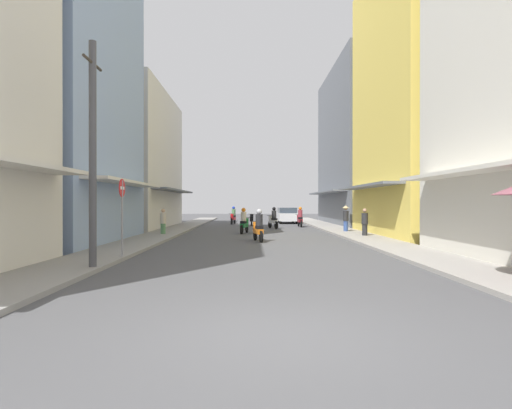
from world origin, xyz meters
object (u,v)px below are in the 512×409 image
Objects in this scene: motorbike_maroon at (300,218)px; pedestrian_midway at (365,223)px; motorbike_orange at (258,227)px; motorbike_black at (252,220)px; parked_car at (287,215)px; motorbike_green at (244,222)px; utility_pole at (93,153)px; pedestrian_crossing at (346,218)px; motorbike_red at (233,216)px; street_sign_no_entry at (122,207)px; motorbike_white at (273,219)px; pedestrian_far at (163,222)px.

motorbike_maroon reaches higher than pedestrian_midway.
motorbike_black is (-0.29, 14.01, -0.20)m from motorbike_orange.
parked_car is 16.22m from pedestrian_midway.
utility_pole reaches higher than motorbike_green.
pedestrian_midway is at bearing 45.37° from utility_pole.
pedestrian_crossing is at bearing 93.79° from pedestrian_midway.
utility_pole reaches higher than pedestrian_crossing.
motorbike_red is 0.99× the size of motorbike_black.
parked_car is 2.42× the size of pedestrian_crossing.
parked_car is at bearing 72.72° from street_sign_no_entry.
motorbike_white is at bearing 82.71° from motorbike_orange.
pedestrian_far reaches higher than parked_car.
motorbike_orange is 1.16× the size of pedestrian_far.
pedestrian_midway is at bearing 19.98° from motorbike_orange.
motorbike_orange reaches higher than motorbike_black.
pedestrian_far is at bearing -135.59° from motorbike_maroon.
parked_car is 25.53m from street_sign_no_entry.
motorbike_green is at bearing 71.71° from street_sign_no_entry.
utility_pole is 2.37× the size of street_sign_no_entry.
motorbike_maroon is at bearing 68.36° from utility_pole.
motorbike_orange is 5.30m from motorbike_green.
motorbike_maroon is at bearing 43.65° from motorbike_white.
motorbike_green is at bearing -106.36° from parked_car.
motorbike_red is 2.91m from motorbike_black.
utility_pole is (-7.68, -26.56, 2.47)m from parked_car.
motorbike_green is at bearing -121.82° from motorbike_maroon.
street_sign_no_entry is (-3.81, -11.53, 1.01)m from motorbike_green.
motorbike_black is 0.29× the size of utility_pole.
motorbike_green is 0.67× the size of street_sign_no_entry.
pedestrian_crossing is at bearing 10.60° from pedestrian_far.
pedestrian_crossing is (6.31, 0.24, 0.26)m from motorbike_green.
pedestrian_crossing is 17.45m from utility_pole.
utility_pole reaches higher than motorbike_orange.
pedestrian_crossing reaches higher than pedestrian_far.
motorbike_white is at bearing -63.55° from motorbike_red.
motorbike_black is 23.07m from utility_pole.
pedestrian_midway is at bearing 39.01° from street_sign_no_entry.
pedestrian_far is (-6.61, -6.53, 0.06)m from motorbike_white.
motorbike_black is 10.34m from pedestrian_crossing.
motorbike_white is 17.31m from street_sign_no_entry.
motorbike_orange is 12.60m from motorbike_maroon.
utility_pole is (-8.16, -20.58, 2.51)m from motorbike_maroon.
motorbike_maroon is at bearing 58.18° from motorbike_green.
motorbike_green is at bearing 74.10° from utility_pole.
motorbike_white is at bearing -136.35° from motorbike_maroon.
motorbike_maroon reaches higher than parked_car.
parked_car is at bearing 18.69° from motorbike_red.
utility_pole is (-5.95, -18.47, 2.51)m from motorbike_white.
motorbike_maroon is 20.10m from street_sign_no_entry.
motorbike_red is 5.20m from parked_car.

